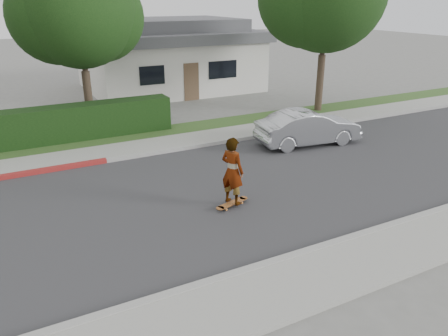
{
  "coord_description": "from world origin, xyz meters",
  "views": [
    {
      "loc": [
        -2.03,
        -10.86,
        5.56
      ],
      "look_at": [
        3.33,
        -0.59,
        1.0
      ],
      "focal_mm": 35.0,
      "sensor_mm": 36.0,
      "label": 1
    }
  ],
  "objects": [
    {
      "name": "sidewalk_near",
      "position": [
        0.0,
        -5.0,
        0.06
      ],
      "size": [
        60.0,
        1.6,
        0.12
      ],
      "primitive_type": "cube",
      "color": "gray",
      "rests_on": "ground"
    },
    {
      "name": "planting_strip",
      "position": [
        0.0,
        6.6,
        0.05
      ],
      "size": [
        60.0,
        1.6,
        0.1
      ],
      "primitive_type": "cube",
      "color": "#2D4C1E",
      "rests_on": "ground"
    },
    {
      "name": "car_silver",
      "position": [
        8.71,
        2.45,
        0.69
      ],
      "size": [
        4.34,
        1.97,
        1.38
      ],
      "primitive_type": "imported",
      "rotation": [
        0.0,
        0.0,
        1.45
      ],
      "color": "#B7B9BE",
      "rests_on": "ground"
    },
    {
      "name": "ground",
      "position": [
        0.0,
        0.0,
        0.0
      ],
      "size": [
        120.0,
        120.0,
        0.0
      ],
      "primitive_type": "plane",
      "color": "slate",
      "rests_on": "ground"
    },
    {
      "name": "road",
      "position": [
        0.0,
        0.0,
        0.01
      ],
      "size": [
        60.0,
        8.0,
        0.01
      ],
      "primitive_type": "cube",
      "color": "#2D2D30",
      "rests_on": "ground"
    },
    {
      "name": "tree_center",
      "position": [
        1.49,
        9.19,
        4.9
      ],
      "size": [
        5.66,
        4.84,
        7.44
      ],
      "color": "#33261C",
      "rests_on": "ground"
    },
    {
      "name": "skateboard",
      "position": [
        3.33,
        -1.09,
        0.1
      ],
      "size": [
        1.18,
        0.55,
        0.11
      ],
      "rotation": [
        0.0,
        0.0,
        0.29
      ],
      "color": "orange",
      "rests_on": "ground"
    },
    {
      "name": "curb_far",
      "position": [
        0.0,
        4.1,
        0.07
      ],
      "size": [
        60.0,
        0.2,
        0.15
      ],
      "primitive_type": "cube",
      "color": "#9E9E99",
      "rests_on": "ground"
    },
    {
      "name": "house",
      "position": [
        8.0,
        16.0,
        2.1
      ],
      "size": [
        10.6,
        8.6,
        4.3
      ],
      "color": "beige",
      "rests_on": "ground"
    },
    {
      "name": "skateboarder",
      "position": [
        3.33,
        -1.09,
        1.08
      ],
      "size": [
        0.72,
        0.83,
        1.93
      ],
      "primitive_type": "imported",
      "rotation": [
        0.0,
        0.0,
        2.01
      ],
      "color": "white",
      "rests_on": "skateboard"
    },
    {
      "name": "sidewalk_far",
      "position": [
        0.0,
        5.0,
        0.06
      ],
      "size": [
        60.0,
        1.6,
        0.12
      ],
      "primitive_type": "cube",
      "color": "gray",
      "rests_on": "ground"
    },
    {
      "name": "curb_near",
      "position": [
        0.0,
        -4.1,
        0.07
      ],
      "size": [
        60.0,
        0.2,
        0.15
      ],
      "primitive_type": "cube",
      "color": "#9E9E99",
      "rests_on": "ground"
    }
  ]
}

